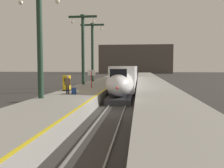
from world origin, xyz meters
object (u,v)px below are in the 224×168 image
(station_column_near, at_px, (40,33))
(departure_info_board, at_px, (92,75))
(highspeed_train_main, at_px, (127,76))
(station_column_mid, at_px, (83,43))
(passenger_near_edge, at_px, (68,83))
(station_column_far, at_px, (92,47))
(ticket_machine_yellow, at_px, (67,84))
(rolling_suitcase, at_px, (74,91))

(station_column_near, bearing_deg, departure_info_board, 75.84)
(highspeed_train_main, xyz_separation_m, station_column_mid, (-5.90, -6.12, 4.90))
(station_column_near, height_order, departure_info_board, station_column_near)
(station_column_mid, height_order, departure_info_board, station_column_mid)
(departure_info_board, bearing_deg, passenger_near_edge, -98.98)
(station_column_far, distance_m, ticket_machine_yellow, 16.88)
(rolling_suitcase, bearing_deg, highspeed_train_main, 77.83)
(passenger_near_edge, bearing_deg, station_column_near, -114.32)
(station_column_far, bearing_deg, passenger_near_edge, -85.99)
(station_column_mid, distance_m, station_column_far, 6.98)
(station_column_far, relative_size, departure_info_board, 4.56)
(passenger_near_edge, xyz_separation_m, departure_info_board, (0.99, 6.28, 0.52))
(passenger_near_edge, relative_size, departure_info_board, 0.80)
(highspeed_train_main, bearing_deg, passenger_near_edge, -104.04)
(station_column_far, xyz_separation_m, rolling_suitcase, (1.94, -19.20, -5.48))
(highspeed_train_main, relative_size, ticket_machine_yellow, 23.56)
(highspeed_train_main, relative_size, passenger_near_edge, 22.31)
(station_column_near, distance_m, rolling_suitcase, 5.98)
(highspeed_train_main, bearing_deg, station_column_far, 171.67)
(passenger_near_edge, relative_size, rolling_suitcase, 1.72)
(station_column_far, bearing_deg, ticket_machine_yellow, -88.76)
(station_column_near, relative_size, station_column_far, 0.88)
(station_column_near, xyz_separation_m, passenger_near_edge, (1.34, 2.97, -4.19))
(station_column_mid, xyz_separation_m, passenger_near_edge, (1.34, -12.11, -4.79))
(highspeed_train_main, relative_size, station_column_near, 4.42)
(station_column_near, distance_m, passenger_near_edge, 5.30)
(departure_info_board, bearing_deg, station_column_mid, 111.80)
(rolling_suitcase, height_order, departure_info_board, departure_info_board)
(station_column_near, xyz_separation_m, ticket_machine_yellow, (0.35, 5.96, -4.44))
(highspeed_train_main, bearing_deg, rolling_suitcase, -102.17)
(ticket_machine_yellow, bearing_deg, station_column_far, 91.24)
(highspeed_train_main, distance_m, passenger_near_edge, 18.79)
(passenger_near_edge, bearing_deg, highspeed_train_main, 75.96)
(station_column_far, relative_size, passenger_near_edge, 5.72)
(passenger_near_edge, distance_m, departure_info_board, 6.38)
(station_column_far, height_order, passenger_near_edge, station_column_far)
(highspeed_train_main, xyz_separation_m, passenger_near_edge, (-4.56, -18.23, 0.11))
(rolling_suitcase, height_order, ticket_machine_yellow, ticket_machine_yellow)
(station_column_far, distance_m, passenger_near_edge, 19.73)
(ticket_machine_yellow, relative_size, departure_info_board, 0.75)
(highspeed_train_main, height_order, station_column_near, station_column_near)
(passenger_near_edge, bearing_deg, rolling_suitcase, -9.61)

